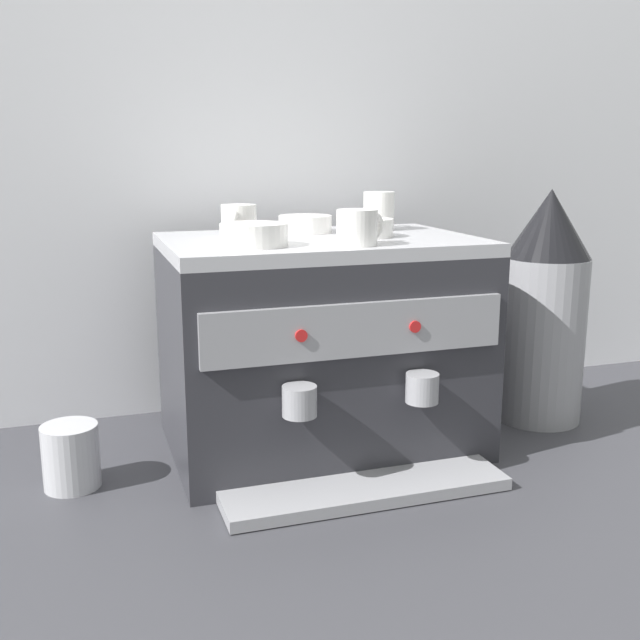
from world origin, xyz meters
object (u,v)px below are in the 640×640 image
(ceramic_cup_0, at_px, (239,222))
(coffee_grinder, at_px, (544,308))
(ceramic_cup_1, at_px, (358,227))
(ceramic_bowl_1, at_px, (254,235))
(ceramic_cup_2, at_px, (379,211))
(ceramic_bowl_2, at_px, (305,224))
(ceramic_bowl_0, at_px, (368,228))
(milk_pitcher, at_px, (71,456))
(espresso_machine, at_px, (321,345))

(ceramic_cup_0, height_order, coffee_grinder, coffee_grinder)
(ceramic_cup_1, xyz_separation_m, ceramic_bowl_1, (-0.17, 0.04, -0.01))
(ceramic_cup_0, distance_m, coffee_grinder, 0.66)
(ceramic_bowl_1, relative_size, coffee_grinder, 0.24)
(ceramic_cup_0, xyz_separation_m, ceramic_bowl_1, (0.00, -0.12, -0.01))
(ceramic_cup_1, height_order, ceramic_bowl_1, ceramic_cup_1)
(ceramic_cup_2, xyz_separation_m, ceramic_bowl_2, (-0.16, 0.00, -0.02))
(ceramic_cup_1, xyz_separation_m, coffee_grinder, (0.46, 0.12, -0.19))
(ceramic_bowl_0, bearing_deg, ceramic_cup_2, 57.72)
(ceramic_bowl_0, distance_m, ceramic_bowl_1, 0.24)
(ceramic_cup_0, height_order, milk_pitcher, ceramic_cup_0)
(ceramic_bowl_2, distance_m, coffee_grinder, 0.53)
(espresso_machine, bearing_deg, coffee_grinder, -0.55)
(coffee_grinder, bearing_deg, ceramic_cup_1, -165.58)
(ceramic_cup_1, relative_size, ceramic_bowl_2, 0.94)
(coffee_grinder, bearing_deg, ceramic_cup_0, 176.14)
(ceramic_cup_1, distance_m, ceramic_bowl_1, 0.18)
(ceramic_cup_2, bearing_deg, ceramic_bowl_1, -149.67)
(ceramic_cup_1, xyz_separation_m, milk_pitcher, (-0.49, 0.08, -0.38))
(ceramic_bowl_1, bearing_deg, espresso_machine, 28.70)
(espresso_machine, xyz_separation_m, ceramic_bowl_0, (0.09, -0.01, 0.22))
(ceramic_cup_1, relative_size, coffee_grinder, 0.20)
(espresso_machine, relative_size, ceramic_cup_1, 5.83)
(ceramic_cup_0, xyz_separation_m, ceramic_cup_2, (0.30, 0.06, 0.01))
(ceramic_bowl_1, bearing_deg, ceramic_cup_1, -14.73)
(ceramic_bowl_1, bearing_deg, ceramic_cup_0, 90.22)
(ceramic_cup_2, distance_m, ceramic_bowl_0, 0.13)
(ceramic_bowl_2, bearing_deg, ceramic_cup_0, -157.65)
(ceramic_cup_1, bearing_deg, ceramic_cup_2, 59.45)
(ceramic_cup_0, bearing_deg, milk_pitcher, -165.41)
(milk_pitcher, bearing_deg, coffee_grinder, 2.40)
(ceramic_bowl_1, bearing_deg, coffee_grinder, 6.70)
(ceramic_cup_1, height_order, ceramic_bowl_0, ceramic_cup_1)
(espresso_machine, bearing_deg, ceramic_cup_1, -78.31)
(ceramic_bowl_2, xyz_separation_m, milk_pitcher, (-0.46, -0.14, -0.36))
(ceramic_bowl_1, bearing_deg, ceramic_cup_2, 30.33)
(ceramic_cup_0, relative_size, ceramic_bowl_1, 0.83)
(ceramic_bowl_0, height_order, ceramic_bowl_2, same)
(ceramic_cup_0, distance_m, ceramic_bowl_0, 0.24)
(ceramic_cup_0, bearing_deg, ceramic_bowl_0, -11.92)
(ceramic_cup_0, xyz_separation_m, ceramic_bowl_2, (0.14, 0.06, -0.01))
(ceramic_bowl_1, distance_m, ceramic_bowl_2, 0.23)
(ceramic_cup_2, relative_size, ceramic_bowl_1, 0.82)
(ceramic_bowl_1, height_order, ceramic_bowl_2, ceramic_bowl_1)
(espresso_machine, xyz_separation_m, ceramic_cup_2, (0.16, 0.10, 0.24))
(coffee_grinder, bearing_deg, ceramic_cup_2, 163.10)
(ceramic_bowl_0, xyz_separation_m, milk_pitcher, (-0.55, -0.03, -0.36))
(espresso_machine, height_order, ceramic_bowl_1, ceramic_bowl_1)
(ceramic_cup_2, distance_m, ceramic_bowl_2, 0.16)
(ceramic_bowl_0, bearing_deg, ceramic_bowl_2, 129.30)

